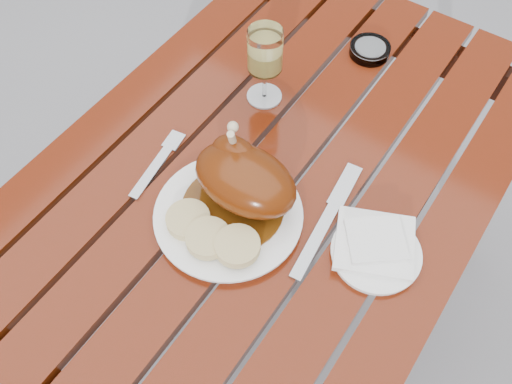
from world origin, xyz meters
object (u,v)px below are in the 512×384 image
table (271,252)px  dinner_plate (228,216)px  wine_glass (265,66)px  ashtray (370,50)px  side_plate (376,253)px

table → dinner_plate: 0.41m
dinner_plate → wine_glass: wine_glass is taller
ashtray → side_plate: bearing=-60.7°
wine_glass → side_plate: size_ratio=1.10×
dinner_plate → side_plate: dinner_plate is taller
side_plate → dinner_plate: bearing=-161.9°
wine_glass → side_plate: 0.43m
table → ashtray: ashtray is taller
table → dinner_plate: dinner_plate is taller
table → ashtray: size_ratio=13.15×
table → wine_glass: wine_glass is taller
wine_glass → ashtray: wine_glass is taller
table → dinner_plate: (-0.00, -0.16, 0.38)m
table → side_plate: 0.47m
table → wine_glass: (-0.12, 0.13, 0.46)m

